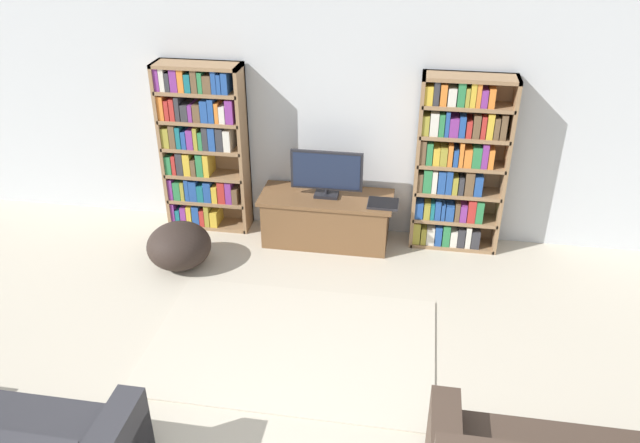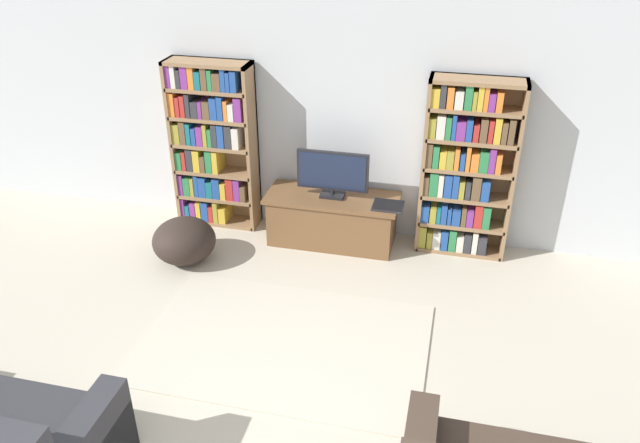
{
  "view_description": "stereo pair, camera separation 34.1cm",
  "coord_description": "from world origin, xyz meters",
  "px_view_note": "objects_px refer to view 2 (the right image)",
  "views": [
    {
      "loc": [
        0.74,
        -1.68,
        3.36
      ],
      "look_at": [
        -0.03,
        3.04,
        0.7
      ],
      "focal_mm": 35.0,
      "sensor_mm": 36.0,
      "label": 1
    },
    {
      "loc": [
        1.08,
        -1.61,
        3.36
      ],
      "look_at": [
        -0.03,
        3.04,
        0.7
      ],
      "focal_mm": 35.0,
      "sensor_mm": 36.0,
      "label": 2
    }
  ],
  "objects_px": {
    "bookshelf_left": "(212,143)",
    "laptop": "(388,206)",
    "tv_stand": "(332,219)",
    "television": "(333,173)",
    "bookshelf_right": "(465,169)",
    "beanbag_ottoman": "(184,241)"
  },
  "relations": [
    {
      "from": "bookshelf_right",
      "to": "tv_stand",
      "type": "xyz_separation_m",
      "value": [
        -1.27,
        -0.15,
        -0.63
      ]
    },
    {
      "from": "bookshelf_left",
      "to": "laptop",
      "type": "xyz_separation_m",
      "value": [
        1.91,
        -0.25,
        -0.39
      ]
    },
    {
      "from": "laptop",
      "to": "bookshelf_left",
      "type": "bearing_deg",
      "value": 172.56
    },
    {
      "from": "bookshelf_left",
      "to": "laptop",
      "type": "bearing_deg",
      "value": -7.44
    },
    {
      "from": "beanbag_ottoman",
      "to": "bookshelf_right",
      "type": "bearing_deg",
      "value": 18.07
    },
    {
      "from": "bookshelf_left",
      "to": "laptop",
      "type": "relative_size",
      "value": 5.87
    },
    {
      "from": "tv_stand",
      "to": "beanbag_ottoman",
      "type": "bearing_deg",
      "value": -152.49
    },
    {
      "from": "tv_stand",
      "to": "laptop",
      "type": "relative_size",
      "value": 4.45
    },
    {
      "from": "bookshelf_right",
      "to": "tv_stand",
      "type": "height_order",
      "value": "bookshelf_right"
    },
    {
      "from": "tv_stand",
      "to": "beanbag_ottoman",
      "type": "relative_size",
      "value": 2.18
    },
    {
      "from": "tv_stand",
      "to": "television",
      "type": "height_order",
      "value": "television"
    },
    {
      "from": "laptop",
      "to": "beanbag_ottoman",
      "type": "bearing_deg",
      "value": -162.63
    },
    {
      "from": "tv_stand",
      "to": "bookshelf_left",
      "type": "bearing_deg",
      "value": 173.47
    },
    {
      "from": "bookshelf_right",
      "to": "tv_stand",
      "type": "relative_size",
      "value": 1.32
    },
    {
      "from": "bookshelf_left",
      "to": "tv_stand",
      "type": "relative_size",
      "value": 1.32
    },
    {
      "from": "bookshelf_left",
      "to": "tv_stand",
      "type": "bearing_deg",
      "value": -6.53
    },
    {
      "from": "bookshelf_left",
      "to": "bookshelf_right",
      "type": "bearing_deg",
      "value": 0.01
    },
    {
      "from": "bookshelf_right",
      "to": "beanbag_ottoman",
      "type": "distance_m",
      "value": 2.82
    },
    {
      "from": "bookshelf_right",
      "to": "laptop",
      "type": "xyz_separation_m",
      "value": [
        -0.69,
        -0.25,
        -0.36
      ]
    },
    {
      "from": "bookshelf_left",
      "to": "television",
      "type": "height_order",
      "value": "bookshelf_left"
    },
    {
      "from": "bookshelf_left",
      "to": "beanbag_ottoman",
      "type": "bearing_deg",
      "value": -90.45
    },
    {
      "from": "bookshelf_left",
      "to": "tv_stand",
      "type": "height_order",
      "value": "bookshelf_left"
    }
  ]
}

